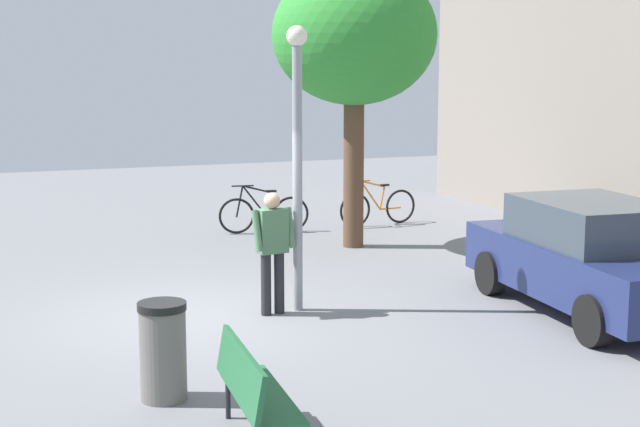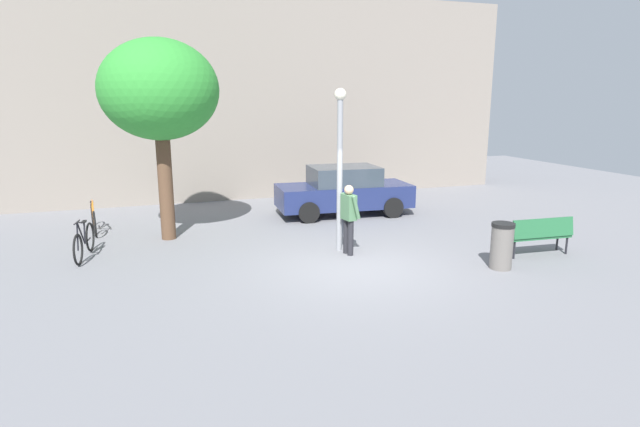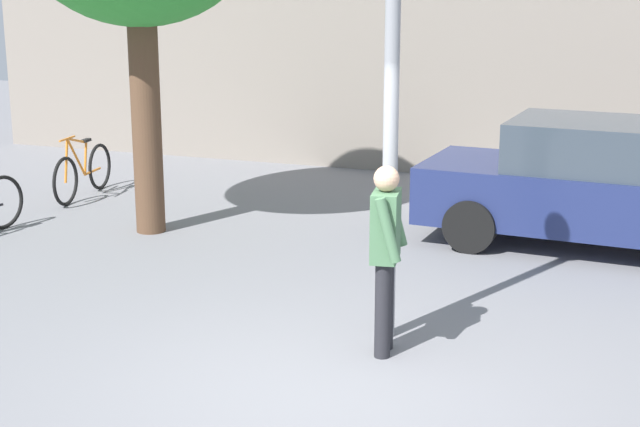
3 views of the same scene
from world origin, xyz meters
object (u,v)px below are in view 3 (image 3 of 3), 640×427
object	(u,v)px
person_by_lamppost	(386,247)
parked_car_navy	(599,185)
lamppost	(392,86)
bicycle_orange	(83,172)

from	to	relation	value
person_by_lamppost	parked_car_navy	bearing A→B (deg)	70.14
lamppost	bicycle_orange	distance (m)	7.21
person_by_lamppost	parked_car_navy	xyz separation A→B (m)	(1.47, 4.06, -0.19)
lamppost	parked_car_navy	distance (m)	4.26
bicycle_orange	parked_car_navy	bearing A→B (deg)	-1.01
lamppost	bicycle_orange	world-z (taller)	lamppost
bicycle_orange	parked_car_navy	xyz separation A→B (m)	(7.38, -0.13, 0.39)
lamppost	person_by_lamppost	bearing A→B (deg)	-77.33
lamppost	bicycle_orange	size ratio (longest dim) A/B	2.15
lamppost	person_by_lamppost	xyz separation A→B (m)	(0.09, -0.39, -1.33)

